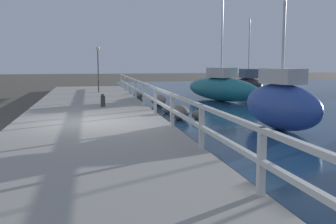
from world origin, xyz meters
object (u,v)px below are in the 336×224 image
object	(u,v)px
mooring_bollard	(103,100)
sailboat_black	(248,83)
sailboat_teal	(221,88)
sailboat_blue	(281,103)
dock_lamp	(98,59)

from	to	relation	value
mooring_bollard	sailboat_black	bearing A→B (deg)	43.38
sailboat_teal	sailboat_black	size ratio (longest dim) A/B	1.43
sailboat_teal	mooring_bollard	bearing A→B (deg)	-166.31
sailboat_teal	sailboat_black	world-z (taller)	sailboat_teal
mooring_bollard	sailboat_teal	bearing A→B (deg)	32.35
mooring_bollard	sailboat_black	world-z (taller)	sailboat_black
sailboat_black	sailboat_blue	world-z (taller)	sailboat_blue
dock_lamp	sailboat_black	bearing A→B (deg)	11.52
dock_lamp	sailboat_blue	size ratio (longest dim) A/B	0.40
sailboat_black	dock_lamp	bearing A→B (deg)	-164.01
dock_lamp	sailboat_blue	xyz separation A→B (m)	(5.36, -12.96, -1.47)
mooring_bollard	sailboat_blue	size ratio (longest dim) A/B	0.08
sailboat_teal	dock_lamp	bearing A→B (deg)	131.53
sailboat_teal	sailboat_black	xyz separation A→B (m)	(4.10, 5.93, -0.11)
sailboat_blue	sailboat_teal	bearing A→B (deg)	72.10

